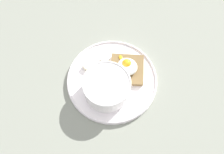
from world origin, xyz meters
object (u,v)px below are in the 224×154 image
toast_slice (127,69)px  poached_egg (127,66)px  banana_slice_left (105,59)px  oatmeal_bowl (107,87)px  banana_slice_front (88,65)px

toast_slice → poached_egg: size_ratio=1.75×
toast_slice → banana_slice_left: same height
oatmeal_bowl → poached_egg: (1.76, 9.15, -0.29)cm
banana_slice_front → banana_slice_left: bearing=52.1°
oatmeal_bowl → banana_slice_left: oatmeal_bowl is taller
toast_slice → oatmeal_bowl: bearing=-101.7°
toast_slice → banana_slice_left: size_ratio=4.45×
oatmeal_bowl → toast_slice: (1.87, 9.07, -2.52)cm
oatmeal_bowl → banana_slice_front: bearing=154.5°
poached_egg → banana_slice_left: 8.08cm
toast_slice → banana_slice_left: 7.85cm
banana_slice_left → oatmeal_bowl: bearing=-55.5°
oatmeal_bowl → poached_egg: oatmeal_bowl is taller
poached_egg → banana_slice_front: poached_egg is taller
oatmeal_bowl → banana_slice_left: (-5.97, 8.70, -2.61)cm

